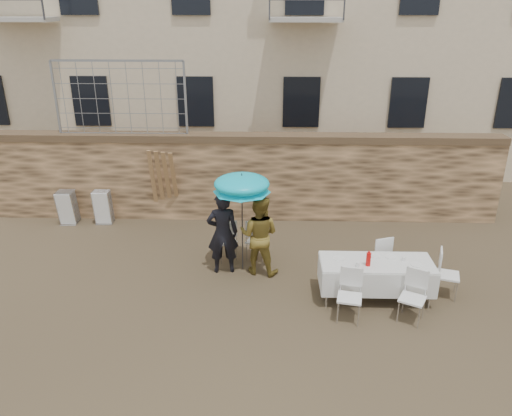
{
  "coord_description": "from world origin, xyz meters",
  "views": [
    {
      "loc": [
        0.67,
        -7.18,
        5.26
      ],
      "look_at": [
        0.4,
        2.2,
        1.4
      ],
      "focal_mm": 35.0,
      "sensor_mm": 36.0,
      "label": 1
    }
  ],
  "objects_px": {
    "man_suit": "(223,233)",
    "chair_stack_left": "(70,205)",
    "table_chair_front_right": "(413,298)",
    "table_chair_side": "(448,274)",
    "table_chair_back": "(378,256)",
    "umbrella": "(242,187)",
    "soda_bottle": "(368,259)",
    "banquet_table": "(377,264)",
    "couple_chair_left": "(225,239)",
    "woman_dress": "(259,235)",
    "chair_stack_right": "(104,205)",
    "table_chair_front_left": "(350,297)",
    "couple_chair_right": "(257,240)"
  },
  "relations": [
    {
      "from": "soda_bottle",
      "to": "table_chair_front_left",
      "type": "distance_m",
      "value": 0.84
    },
    {
      "from": "umbrella",
      "to": "table_chair_back",
      "type": "xyz_separation_m",
      "value": [
        2.79,
        -0.24,
        -1.38
      ]
    },
    {
      "from": "chair_stack_left",
      "to": "couple_chair_right",
      "type": "bearing_deg",
      "value": -21.71
    },
    {
      "from": "soda_bottle",
      "to": "table_chair_back",
      "type": "height_order",
      "value": "soda_bottle"
    },
    {
      "from": "man_suit",
      "to": "couple_chair_right",
      "type": "xyz_separation_m",
      "value": [
        0.7,
        0.55,
        -0.41
      ]
    },
    {
      "from": "chair_stack_right",
      "to": "banquet_table",
      "type": "bearing_deg",
      "value": -28.73
    },
    {
      "from": "couple_chair_right",
      "to": "table_chair_back",
      "type": "bearing_deg",
      "value": -175.89
    },
    {
      "from": "table_chair_front_left",
      "to": "table_chair_back",
      "type": "distance_m",
      "value": 1.74
    },
    {
      "from": "woman_dress",
      "to": "table_chair_front_left",
      "type": "height_order",
      "value": "woman_dress"
    },
    {
      "from": "man_suit",
      "to": "chair_stack_left",
      "type": "bearing_deg",
      "value": -38.28
    },
    {
      "from": "man_suit",
      "to": "umbrella",
      "type": "xyz_separation_m",
      "value": [
        0.4,
        0.1,
        0.98
      ]
    },
    {
      "from": "banquet_table",
      "to": "chair_stack_right",
      "type": "height_order",
      "value": "chair_stack_right"
    },
    {
      "from": "soda_bottle",
      "to": "table_chair_back",
      "type": "xyz_separation_m",
      "value": [
        0.4,
        0.95,
        -0.43
      ]
    },
    {
      "from": "table_chair_front_right",
      "to": "table_chair_side",
      "type": "xyz_separation_m",
      "value": [
        0.9,
        0.85,
        0.0
      ]
    },
    {
      "from": "table_chair_back",
      "to": "chair_stack_right",
      "type": "relative_size",
      "value": 1.04
    },
    {
      "from": "table_chair_side",
      "to": "chair_stack_right",
      "type": "relative_size",
      "value": 1.04
    },
    {
      "from": "chair_stack_left",
      "to": "table_chair_side",
      "type": "bearing_deg",
      "value": -21.27
    },
    {
      "from": "man_suit",
      "to": "couple_chair_left",
      "type": "relative_size",
      "value": 1.85
    },
    {
      "from": "man_suit",
      "to": "chair_stack_right",
      "type": "relative_size",
      "value": 1.93
    },
    {
      "from": "table_chair_front_right",
      "to": "table_chair_back",
      "type": "distance_m",
      "value": 1.58
    },
    {
      "from": "couple_chair_left",
      "to": "chair_stack_left",
      "type": "height_order",
      "value": "couple_chair_left"
    },
    {
      "from": "banquet_table",
      "to": "table_chair_side",
      "type": "relative_size",
      "value": 2.19
    },
    {
      "from": "table_chair_back",
      "to": "umbrella",
      "type": "bearing_deg",
      "value": -24.7
    },
    {
      "from": "table_chair_side",
      "to": "chair_stack_right",
      "type": "xyz_separation_m",
      "value": [
        -7.67,
        3.34,
        -0.02
      ]
    },
    {
      "from": "table_chair_side",
      "to": "chair_stack_left",
      "type": "relative_size",
      "value": 1.04
    },
    {
      "from": "man_suit",
      "to": "soda_bottle",
      "type": "relative_size",
      "value": 6.82
    },
    {
      "from": "table_chair_side",
      "to": "chair_stack_left",
      "type": "distance_m",
      "value": 9.2
    },
    {
      "from": "man_suit",
      "to": "couple_chair_right",
      "type": "distance_m",
      "value": 0.98
    },
    {
      "from": "table_chair_back",
      "to": "chair_stack_left",
      "type": "bearing_deg",
      "value": -39.42
    },
    {
      "from": "umbrella",
      "to": "chair_stack_right",
      "type": "distance_m",
      "value": 4.61
    },
    {
      "from": "table_chair_back",
      "to": "chair_stack_left",
      "type": "distance_m",
      "value": 7.83
    },
    {
      "from": "woman_dress",
      "to": "table_chair_front_left",
      "type": "distance_m",
      "value": 2.38
    },
    {
      "from": "chair_stack_left",
      "to": "chair_stack_right",
      "type": "xyz_separation_m",
      "value": [
        0.9,
        0.0,
        0.0
      ]
    },
    {
      "from": "woman_dress",
      "to": "soda_bottle",
      "type": "distance_m",
      "value": 2.31
    },
    {
      "from": "table_chair_front_right",
      "to": "table_chair_back",
      "type": "relative_size",
      "value": 1.0
    },
    {
      "from": "soda_bottle",
      "to": "umbrella",
      "type": "bearing_deg",
      "value": 153.46
    },
    {
      "from": "umbrella",
      "to": "chair_stack_left",
      "type": "distance_m",
      "value": 5.36
    },
    {
      "from": "table_chair_front_left",
      "to": "table_chair_side",
      "type": "bearing_deg",
      "value": 34.53
    },
    {
      "from": "table_chair_front_right",
      "to": "man_suit",
      "type": "bearing_deg",
      "value": -177.46
    },
    {
      "from": "chair_stack_right",
      "to": "soda_bottle",
      "type": "bearing_deg",
      "value": -30.58
    },
    {
      "from": "table_chair_front_left",
      "to": "table_chair_side",
      "type": "relative_size",
      "value": 1.0
    },
    {
      "from": "umbrella",
      "to": "couple_chair_left",
      "type": "distance_m",
      "value": 1.51
    },
    {
      "from": "banquet_table",
      "to": "chair_stack_right",
      "type": "relative_size",
      "value": 2.28
    },
    {
      "from": "man_suit",
      "to": "table_chair_side",
      "type": "height_order",
      "value": "man_suit"
    },
    {
      "from": "banquet_table",
      "to": "table_chair_front_right",
      "type": "bearing_deg",
      "value": -56.31
    },
    {
      "from": "woman_dress",
      "to": "table_chair_side",
      "type": "height_order",
      "value": "woman_dress"
    },
    {
      "from": "umbrella",
      "to": "table_chair_side",
      "type": "relative_size",
      "value": 2.06
    },
    {
      "from": "banquet_table",
      "to": "soda_bottle",
      "type": "relative_size",
      "value": 8.08
    },
    {
      "from": "couple_chair_left",
      "to": "table_chair_front_left",
      "type": "height_order",
      "value": "same"
    },
    {
      "from": "woman_dress",
      "to": "chair_stack_right",
      "type": "relative_size",
      "value": 1.86
    }
  ]
}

